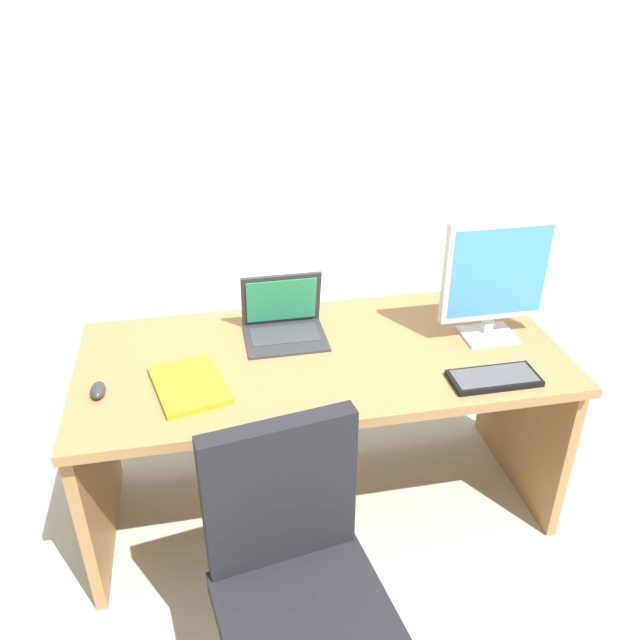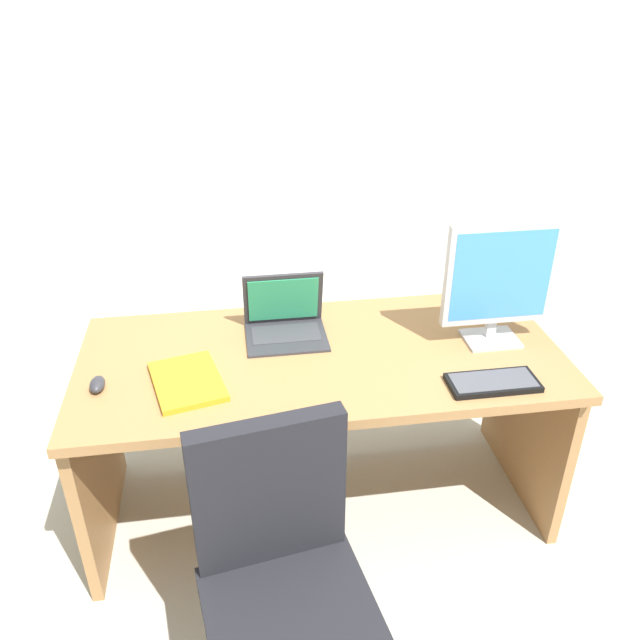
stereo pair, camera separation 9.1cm
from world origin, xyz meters
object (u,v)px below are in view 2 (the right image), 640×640
at_px(laptop, 285,315).
at_px(desk_lamp, 490,251).
at_px(mouse, 97,384).
at_px(keyboard, 493,383).
at_px(book, 187,381).
at_px(desk, 320,392).
at_px(monitor, 499,278).
at_px(office_chair, 287,612).

bearing_deg(laptop, desk_lamp, 7.10).
bearing_deg(mouse, laptop, 23.72).
xyz_separation_m(keyboard, book, (-1.03, 0.16, -0.00)).
bearing_deg(book, desk, 19.61).
height_order(laptop, desk_lamp, desk_lamp).
height_order(desk, monitor, monitor).
height_order(desk, book, book).
bearing_deg(desk, book, -160.39).
distance_m(keyboard, desk_lamp, 0.64).
relative_size(laptop, keyboard, 1.00).
relative_size(desk, laptop, 5.78).
xyz_separation_m(monitor, office_chair, (-0.87, -0.78, -0.62)).
relative_size(desk_lamp, office_chair, 0.36).
xyz_separation_m(monitor, desk_lamp, (0.08, 0.29, -0.02)).
relative_size(laptop, book, 0.88).
distance_m(desk, mouse, 0.83).
height_order(laptop, keyboard, laptop).
bearing_deg(monitor, keyboard, -110.30).
xyz_separation_m(monitor, laptop, (-0.77, 0.18, -0.19)).
bearing_deg(keyboard, book, 170.98).
relative_size(monitor, office_chair, 0.49).
xyz_separation_m(desk, keyboard, (0.54, -0.33, 0.22)).
relative_size(keyboard, mouse, 3.43).
bearing_deg(desk, laptop, 131.25).
distance_m(desk, monitor, 0.80).
bearing_deg(monitor, desk_lamp, 74.36).
bearing_deg(laptop, keyboard, -35.26).
bearing_deg(desk_lamp, laptop, -172.90).
height_order(monitor, book, monitor).
distance_m(laptop, keyboard, 0.81).
height_order(keyboard, book, same).
bearing_deg(mouse, keyboard, -7.60).
relative_size(laptop, desk_lamp, 0.90).
bearing_deg(desk, keyboard, -31.57).
xyz_separation_m(desk, office_chair, (-0.22, -0.83, -0.15)).
xyz_separation_m(desk, monitor, (0.65, -0.05, 0.47)).
height_order(monitor, laptop, monitor).
xyz_separation_m(keyboard, office_chair, (-0.76, -0.50, -0.37)).
distance_m(desk_lamp, office_chair, 1.55).
height_order(mouse, desk_lamp, desk_lamp).
bearing_deg(desk_lamp, office_chair, -131.59).
xyz_separation_m(mouse, desk_lamp, (1.51, 0.40, 0.22)).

